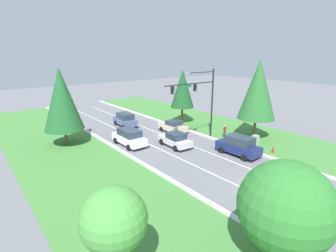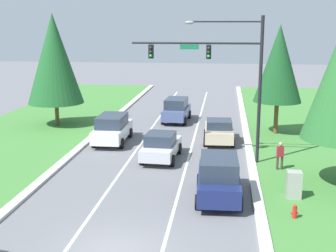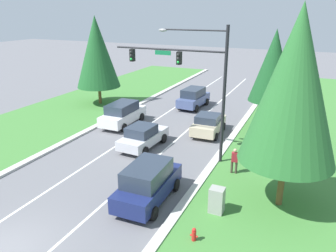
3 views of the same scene
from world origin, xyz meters
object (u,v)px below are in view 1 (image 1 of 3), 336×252
silver_sedan (175,140)px  white_suv (129,137)px  fire_hydrant (273,150)px  conifer_near_right_tree (183,89)px  champagne_sedan (173,126)px  utility_cabinet (255,141)px  conifer_far_right_tree (258,89)px  oak_near_left_tree (114,220)px  navy_suv (239,145)px  pedestrian (225,131)px  slate_blue_suv (125,120)px  oak_far_left_tree (286,207)px  traffic_signal_mast (201,95)px  conifer_mid_left_tree (62,99)px

silver_sedan → white_suv: bearing=140.2°
fire_hydrant → conifer_near_right_tree: size_ratio=0.09×
champagne_sedan → utility_cabinet: 11.09m
champagne_sedan → conifer_far_right_tree: (6.48, -8.43, 5.40)m
silver_sedan → oak_near_left_tree: (-14.16, -12.72, 2.58)m
utility_cabinet → fire_hydrant: (-0.28, -2.46, -0.35)m
fire_hydrant → conifer_near_right_tree: conifer_near_right_tree is taller
champagne_sedan → navy_suv: (0.16, -10.80, 0.24)m
pedestrian → oak_near_left_tree: bearing=19.0°
champagne_sedan → silver_sedan: bearing=-128.9°
slate_blue_suv → navy_suv: size_ratio=0.98×
utility_cabinet → conifer_far_right_tree: conifer_far_right_tree is taller
fire_hydrant → oak_far_left_tree: bearing=-148.6°
oak_far_left_tree → navy_suv: bearing=44.7°
utility_cabinet → conifer_far_right_tree: (2.73, 2.01, 5.53)m
champagne_sedan → fire_hydrant: size_ratio=6.07×
traffic_signal_mast → slate_blue_suv: (-4.01, 11.43, -4.71)m
silver_sedan → navy_suv: bearing=-56.3°
utility_cabinet → conifer_far_right_tree: bearing=36.3°
white_suv → conifer_far_right_tree: (13.92, -7.47, 5.20)m
navy_suv → oak_near_left_tree: bearing=-161.4°
conifer_far_right_tree → traffic_signal_mast: bearing=149.4°
pedestrian → conifer_near_right_tree: 10.00m
silver_sedan → fire_hydrant: silver_sedan is taller
fire_hydrant → slate_blue_suv: bearing=110.2°
oak_near_left_tree → conifer_near_right_tree: bearing=42.9°
white_suv → conifer_mid_left_tree: conifer_mid_left_tree is taller
conifer_near_right_tree → traffic_signal_mast: bearing=-117.0°
conifer_far_right_tree → oak_far_left_tree: conifer_far_right_tree is taller
white_suv → fire_hydrant: bearing=-48.1°
slate_blue_suv → champagne_sedan: 7.61m
fire_hydrant → conifer_mid_left_tree: size_ratio=0.08×
slate_blue_suv → silver_sedan: (0.23, -11.28, -0.18)m
fire_hydrant → oak_near_left_tree: size_ratio=0.14×
slate_blue_suv → white_suv: slate_blue_suv is taller
white_suv → oak_far_left_tree: size_ratio=0.86×
slate_blue_suv → silver_sedan: bearing=-85.6°
navy_suv → fire_hydrant: size_ratio=6.79×
utility_cabinet → white_suv: bearing=139.7°
conifer_far_right_tree → conifer_near_right_tree: bearing=101.3°
navy_suv → silver_sedan: bearing=118.9°
fire_hydrant → oak_near_left_tree: oak_near_left_tree is taller
oak_near_left_tree → conifer_mid_left_tree: (4.42, 21.17, 2.03)m
champagne_sedan → slate_blue_suv: bearing=117.1°
traffic_signal_mast → silver_sedan: (-3.78, 0.15, -4.89)m
silver_sedan → utility_cabinet: bearing=-35.7°
fire_hydrant → conifer_far_right_tree: (3.01, 4.46, 5.88)m
traffic_signal_mast → silver_sedan: size_ratio=1.93×
conifer_near_right_tree → oak_near_left_tree: 29.88m
oak_far_left_tree → conifer_mid_left_tree: 25.56m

